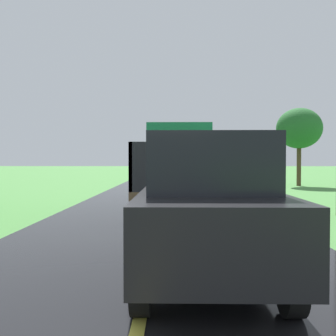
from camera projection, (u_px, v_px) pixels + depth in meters
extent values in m
cube|color=#2D2D30|center=(180.00, 194.00, 11.29)|extent=(0.90, 5.51, 0.24)
cube|color=brown|center=(180.00, 187.00, 11.28)|extent=(2.30, 5.80, 0.20)
cube|color=#197A4C|center=(179.00, 153.00, 13.21)|extent=(2.10, 1.90, 1.90)
cube|color=black|center=(179.00, 144.00, 14.15)|extent=(1.78, 0.02, 0.76)
cube|color=#232328|center=(139.00, 166.00, 10.31)|extent=(0.08, 3.85, 1.10)
cube|color=#232328|center=(222.00, 166.00, 10.27)|extent=(0.08, 3.85, 1.10)
cube|color=#232328|center=(181.00, 167.00, 8.41)|extent=(2.30, 0.08, 1.10)
cube|color=#232328|center=(179.00, 165.00, 12.18)|extent=(2.30, 0.08, 1.10)
cylinder|color=black|center=(148.00, 192.00, 13.10)|extent=(0.28, 1.00, 1.00)
cylinder|color=black|center=(210.00, 192.00, 13.07)|extent=(0.28, 1.00, 1.00)
cylinder|color=black|center=(139.00, 204.00, 9.71)|extent=(0.28, 1.00, 1.00)
cylinder|color=black|center=(222.00, 204.00, 9.67)|extent=(0.28, 1.00, 1.00)
ellipsoid|color=#7AB12A|center=(192.00, 156.00, 11.52)|extent=(0.58, 0.54, 0.44)
ellipsoid|color=#6DBB35|center=(162.00, 178.00, 10.75)|extent=(0.55, 0.58, 0.41)
ellipsoid|color=#80B938|center=(189.00, 181.00, 9.32)|extent=(0.52, 0.53, 0.36)
ellipsoid|color=#76AD27|center=(200.00, 181.00, 9.45)|extent=(0.56, 0.68, 0.39)
ellipsoid|color=#7AB431|center=(161.00, 184.00, 8.95)|extent=(0.49, 0.57, 0.38)
ellipsoid|color=#7BAF36|center=(207.00, 168.00, 9.96)|extent=(0.60, 0.68, 0.38)
ellipsoid|color=#7DAF31|center=(165.00, 166.00, 11.58)|extent=(0.49, 0.63, 0.41)
ellipsoid|color=#82B52C|center=(209.00, 176.00, 11.42)|extent=(0.49, 0.59, 0.44)
cylinder|color=#4C3823|center=(299.00, 166.00, 24.86)|extent=(0.28, 0.28, 2.55)
ellipsoid|color=#236028|center=(299.00, 128.00, 24.80)|extent=(2.88, 2.88, 2.59)
cube|color=black|center=(206.00, 218.00, 5.24)|extent=(1.70, 4.10, 0.80)
cube|color=black|center=(207.00, 163.00, 5.02)|extent=(1.44, 2.05, 0.70)
cylinder|color=black|center=(154.00, 236.00, 6.53)|extent=(0.20, 0.64, 0.64)
cylinder|color=black|center=(246.00, 236.00, 6.50)|extent=(0.20, 0.64, 0.64)
cylinder|color=black|center=(141.00, 284.00, 3.99)|extent=(0.20, 0.64, 0.64)
cylinder|color=black|center=(291.00, 285.00, 3.96)|extent=(0.20, 0.64, 0.64)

